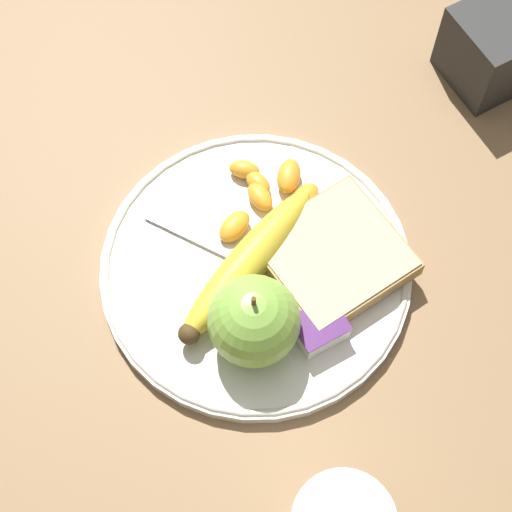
# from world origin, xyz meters

# --- Properties ---
(ground_plane) EXTENTS (3.00, 3.00, 0.00)m
(ground_plane) POSITION_xyz_m (0.00, 0.00, 0.00)
(ground_plane) COLOR olive
(plate) EXTENTS (0.26, 0.26, 0.01)m
(plate) POSITION_xyz_m (0.00, 0.00, 0.01)
(plate) COLOR silver
(plate) RESTS_ON ground_plane
(apple) EXTENTS (0.07, 0.07, 0.08)m
(apple) POSITION_xyz_m (-0.03, -0.05, 0.05)
(apple) COLOR #84BC47
(apple) RESTS_ON plate
(banana) EXTENTS (0.17, 0.10, 0.03)m
(banana) POSITION_xyz_m (-0.01, -0.00, 0.03)
(banana) COLOR yellow
(banana) RESTS_ON plate
(bread_slice) EXTENTS (0.12, 0.11, 0.02)m
(bread_slice) POSITION_xyz_m (0.06, -0.03, 0.02)
(bread_slice) COLOR #AB8751
(bread_slice) RESTS_ON plate
(fork) EXTENTS (0.12, 0.16, 0.00)m
(fork) POSITION_xyz_m (0.00, -0.00, 0.01)
(fork) COLOR silver
(fork) RESTS_ON plate
(jam_packet) EXTENTS (0.04, 0.03, 0.02)m
(jam_packet) POSITION_xyz_m (0.01, -0.08, 0.02)
(jam_packet) COLOR silver
(jam_packet) RESTS_ON plate
(orange_segment_0) EXTENTS (0.02, 0.03, 0.01)m
(orange_segment_0) POSITION_xyz_m (0.04, 0.07, 0.02)
(orange_segment_0) COLOR #F9A32D
(orange_segment_0) RESTS_ON plate
(orange_segment_1) EXTENTS (0.04, 0.03, 0.02)m
(orange_segment_1) POSITION_xyz_m (-0.00, 0.04, 0.02)
(orange_segment_1) COLOR #F9A32D
(orange_segment_1) RESTS_ON plate
(orange_segment_2) EXTENTS (0.04, 0.03, 0.02)m
(orange_segment_2) POSITION_xyz_m (0.07, 0.03, 0.02)
(orange_segment_2) COLOR #F9A32D
(orange_segment_2) RESTS_ON plate
(orange_segment_3) EXTENTS (0.04, 0.04, 0.02)m
(orange_segment_3) POSITION_xyz_m (0.06, 0.06, 0.02)
(orange_segment_3) COLOR #F9A32D
(orange_segment_3) RESTS_ON plate
(orange_segment_4) EXTENTS (0.02, 0.03, 0.02)m
(orange_segment_4) POSITION_xyz_m (0.03, 0.05, 0.02)
(orange_segment_4) COLOR #F9A32D
(orange_segment_4) RESTS_ON plate
(orange_segment_5) EXTENTS (0.03, 0.03, 0.02)m
(orange_segment_5) POSITION_xyz_m (0.03, 0.08, 0.02)
(orange_segment_5) COLOR #F9A32D
(orange_segment_5) RESTS_ON plate
(condiment_caddy) EXTENTS (0.07, 0.07, 0.07)m
(condiment_caddy) POSITION_xyz_m (0.29, 0.08, 0.04)
(condiment_caddy) COLOR #2D2D2D
(condiment_caddy) RESTS_ON ground_plane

